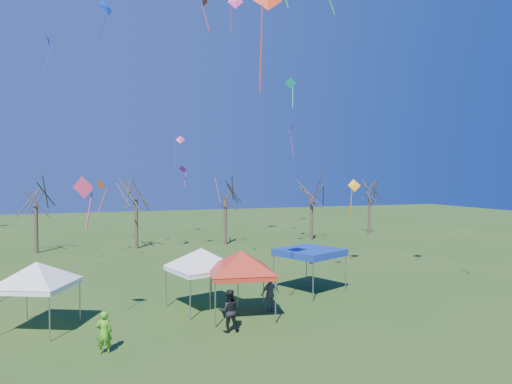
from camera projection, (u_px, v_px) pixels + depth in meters
ground at (241, 329)px, 19.85m from camera, size 140.00×140.00×0.00m
tree_1 at (35, 186)px, 39.27m from camera, size 3.42×3.42×7.54m
tree_2 at (136, 180)px, 41.80m from camera, size 3.71×3.71×8.18m
tree_3 at (225, 182)px, 44.30m from camera, size 3.59×3.59×7.91m
tree_4 at (312, 182)px, 47.37m from camera, size 3.58×3.58×7.89m
tree_5 at (370, 184)px, 52.12m from camera, size 3.39×3.39×7.46m
tent_white_west at (37, 267)px, 19.64m from camera, size 3.64×3.64×3.43m
tent_white_mid at (201, 252)px, 22.82m from camera, size 3.85×3.85×3.53m
tent_red at (241, 255)px, 21.55m from camera, size 4.07×4.07×3.63m
tent_blue at (310, 252)px, 26.23m from camera, size 4.14×4.14×2.47m
person_green at (104, 332)px, 17.12m from camera, size 0.60×0.40×1.60m
person_grey at (270, 294)px, 22.49m from camera, size 1.04×0.54×1.70m
person_dark at (229, 311)px, 19.50m from camera, size 0.98×0.82×1.82m
kite_2 at (48, 40)px, 37.24m from camera, size 0.74×1.39×3.48m
kite_12 at (292, 128)px, 43.83m from camera, size 0.96×1.20×3.37m
kite_22 at (180, 141)px, 38.91m from camera, size 0.95×0.88×2.82m
kite_17 at (354, 186)px, 33.13m from camera, size 1.03×0.64×2.99m
kite_1 at (84, 188)px, 19.52m from camera, size 0.99×0.76×2.30m
kite_19 at (183, 170)px, 40.90m from camera, size 0.89×0.84×1.97m
kite_11 at (106, 7)px, 30.85m from camera, size 1.40×1.49×3.09m
kite_24 at (204, 0)px, 27.74m from camera, size 0.74×0.85×2.31m
kite_13 at (101, 185)px, 38.00m from camera, size 1.00×1.22×2.82m
kite_3 at (235, 2)px, 41.94m from camera, size 1.54×1.01×3.59m
kite_5 at (266, 0)px, 17.13m from camera, size 1.34×0.93×4.03m
kite_18 at (291, 84)px, 31.95m from camera, size 0.93×0.75×2.11m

